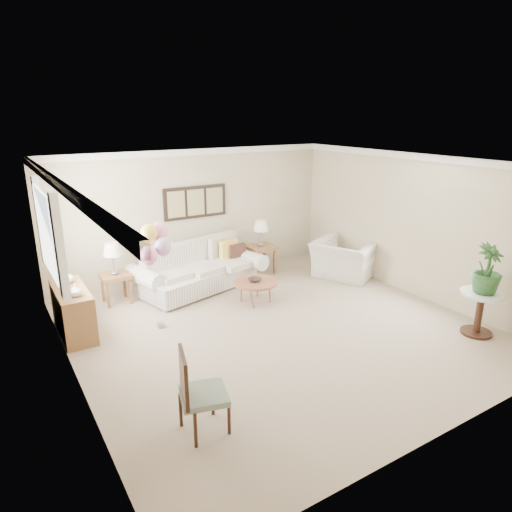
% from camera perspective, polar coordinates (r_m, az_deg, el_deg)
% --- Properties ---
extents(ground_plane, '(6.00, 6.00, 0.00)m').
position_cam_1_polar(ground_plane, '(7.35, 2.62, -9.01)').
color(ground_plane, tan).
extents(room_shell, '(6.04, 6.04, 2.60)m').
position_cam_1_polar(room_shell, '(6.80, 1.60, 3.42)').
color(room_shell, beige).
rests_on(room_shell, ground).
extents(wall_art_triptych, '(1.35, 0.06, 0.65)m').
position_cam_1_polar(wall_art_triptych, '(9.34, -7.58, 6.69)').
color(wall_art_triptych, black).
rests_on(wall_art_triptych, ground).
extents(sofa, '(2.66, 1.43, 0.91)m').
position_cam_1_polar(sofa, '(8.85, -7.19, -1.92)').
color(sofa, white).
rests_on(sofa, ground).
extents(end_table_left, '(0.49, 0.45, 0.54)m').
position_cam_1_polar(end_table_left, '(8.50, -17.17, -2.74)').
color(end_table_left, olive).
rests_on(end_table_left, ground).
extents(end_table_right, '(0.56, 0.51, 0.61)m').
position_cam_1_polar(end_table_right, '(9.61, 0.61, 0.74)').
color(end_table_right, olive).
rests_on(end_table_right, ground).
extents(lamp_left, '(0.33, 0.33, 0.59)m').
position_cam_1_polar(lamp_left, '(8.34, -17.50, 0.71)').
color(lamp_left, gray).
rests_on(lamp_left, end_table_left).
extents(lamp_right, '(0.31, 0.31, 0.54)m').
position_cam_1_polar(lamp_right, '(9.47, 0.62, 3.71)').
color(lamp_right, gray).
rests_on(lamp_right, end_table_right).
extents(coffee_table, '(0.80, 0.80, 0.40)m').
position_cam_1_polar(coffee_table, '(8.17, -0.08, -3.37)').
color(coffee_table, '#955A3D').
rests_on(coffee_table, ground).
extents(decor_bowl, '(0.31, 0.31, 0.06)m').
position_cam_1_polar(decor_bowl, '(8.14, -0.14, -2.98)').
color(decor_bowl, black).
rests_on(decor_bowl, coffee_table).
extents(armchair, '(1.43, 1.50, 0.76)m').
position_cam_1_polar(armchair, '(9.58, 10.90, -0.41)').
color(armchair, white).
rests_on(armchair, ground).
extents(side_table, '(0.64, 0.64, 0.69)m').
position_cam_1_polar(side_table, '(7.76, 26.28, -5.26)').
color(side_table, silver).
rests_on(side_table, ground).
extents(potted_plant, '(0.45, 0.45, 0.76)m').
position_cam_1_polar(potted_plant, '(7.57, 26.96, -1.47)').
color(potted_plant, '#1A441B').
rests_on(potted_plant, side_table).
extents(accent_chair, '(0.60, 0.60, 0.99)m').
position_cam_1_polar(accent_chair, '(4.99, -7.37, -16.36)').
color(accent_chair, gray).
rests_on(accent_chair, ground).
extents(credenza, '(0.46, 1.20, 0.74)m').
position_cam_1_polar(credenza, '(7.57, -21.89, -6.45)').
color(credenza, olive).
rests_on(credenza, ground).
extents(vase_white, '(0.22, 0.22, 0.18)m').
position_cam_1_polar(vase_white, '(7.09, -21.64, -4.02)').
color(vase_white, silver).
rests_on(vase_white, credenza).
extents(vase_sage, '(0.23, 0.23, 0.20)m').
position_cam_1_polar(vase_sage, '(7.68, -22.54, -2.42)').
color(vase_sage, silver).
rests_on(vase_sage, credenza).
extents(balloon_cluster, '(0.51, 0.47, 1.70)m').
position_cam_1_polar(balloon_cluster, '(7.02, -12.51, 1.68)').
color(balloon_cluster, gray).
rests_on(balloon_cluster, ground).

